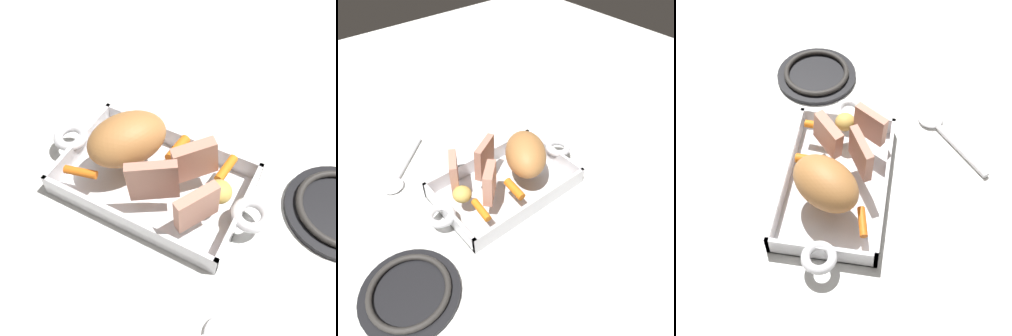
# 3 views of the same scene
# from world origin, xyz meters

# --- Properties ---
(ground_plane) EXTENTS (2.32, 2.32, 0.00)m
(ground_plane) POSITION_xyz_m (0.00, 0.00, 0.00)
(ground_plane) COLOR silver
(roasting_dish) EXTENTS (0.43, 0.21, 0.05)m
(roasting_dish) POSITION_xyz_m (0.00, 0.00, 0.02)
(roasting_dish) COLOR silver
(roasting_dish) RESTS_ON ground_plane
(pork_roast) EXTENTS (0.16, 0.17, 0.09)m
(pork_roast) POSITION_xyz_m (-0.06, 0.01, 0.09)
(pork_roast) COLOR #B5763F
(pork_roast) RESTS_ON roasting_dish
(roast_slice_outer) EXTENTS (0.08, 0.06, 0.09)m
(roast_slice_outer) POSITION_xyz_m (0.03, -0.05, 0.09)
(roast_slice_outer) COLOR tan
(roast_slice_outer) RESTS_ON roasting_dish
(roast_slice_thin) EXTENTS (0.05, 0.07, 0.08)m
(roast_slice_thin) POSITION_xyz_m (0.11, -0.05, 0.09)
(roast_slice_thin) COLOR tan
(roast_slice_thin) RESTS_ON roasting_dish
(roast_slice_thick) EXTENTS (0.07, 0.07, 0.08)m
(roast_slice_thick) POSITION_xyz_m (0.06, 0.03, 0.09)
(roast_slice_thick) COLOR tan
(roast_slice_thick) RESTS_ON roasting_dish
(baby_carrot_southeast) EXTENTS (0.02, 0.06, 0.02)m
(baby_carrot_southeast) POSITION_xyz_m (0.02, 0.06, 0.06)
(baby_carrot_southeast) COLOR orange
(baby_carrot_southeast) RESTS_ON roasting_dish
(baby_carrot_short) EXTENTS (0.06, 0.03, 0.02)m
(baby_carrot_short) POSITION_xyz_m (-0.11, -0.07, 0.06)
(baby_carrot_short) COLOR orange
(baby_carrot_short) RESTS_ON roasting_dish
(baby_carrot_long) EXTENTS (0.02, 0.06, 0.02)m
(baby_carrot_long) POSITION_xyz_m (0.11, 0.06, 0.06)
(baby_carrot_long) COLOR orange
(baby_carrot_long) RESTS_ON roasting_dish
(potato_halved) EXTENTS (0.06, 0.06, 0.04)m
(potato_halved) POSITION_xyz_m (0.12, 0.00, 0.07)
(potato_halved) COLOR gold
(potato_halved) RESTS_ON roasting_dish
(stove_burner_rear) EXTENTS (0.19, 0.19, 0.02)m
(stove_burner_rear) POSITION_xyz_m (0.31, 0.10, 0.01)
(stove_burner_rear) COLOR black
(stove_burner_rear) RESTS_ON ground_plane
(serving_spoon) EXTENTS (0.19, 0.17, 0.02)m
(serving_spoon) POSITION_xyz_m (0.18, -0.21, 0.01)
(serving_spoon) COLOR white
(serving_spoon) RESTS_ON ground_plane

